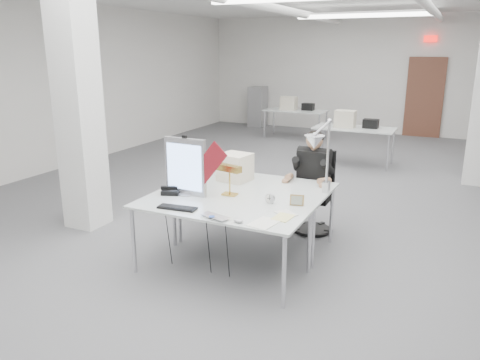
{
  "coord_description": "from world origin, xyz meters",
  "views": [
    {
      "loc": [
        2.12,
        -6.53,
        2.31
      ],
      "look_at": [
        -0.02,
        -2.0,
        0.9
      ],
      "focal_mm": 35.0,
      "sensor_mm": 36.0,
      "label": 1
    }
  ],
  "objects_px": {
    "laptop": "(212,218)",
    "seated_person": "(313,166)",
    "monitor": "(185,167)",
    "desk_phone": "(171,192)",
    "office_chair": "(314,189)",
    "beige_monitor": "(235,167)",
    "bankers_lamp": "(230,180)",
    "architect_lamp": "(322,160)",
    "desk_main": "(221,207)"
  },
  "relations": [
    {
      "from": "beige_monitor",
      "to": "monitor",
      "type": "bearing_deg",
      "value": -99.07
    },
    {
      "from": "office_chair",
      "to": "seated_person",
      "type": "distance_m",
      "value": 0.32
    },
    {
      "from": "desk_phone",
      "to": "architect_lamp",
      "type": "distance_m",
      "value": 1.68
    },
    {
      "from": "beige_monitor",
      "to": "bankers_lamp",
      "type": "bearing_deg",
      "value": -60.73
    },
    {
      "from": "seated_person",
      "to": "desk_phone",
      "type": "relative_size",
      "value": 4.69
    },
    {
      "from": "desk_main",
      "to": "desk_phone",
      "type": "bearing_deg",
      "value": 170.04
    },
    {
      "from": "bankers_lamp",
      "to": "beige_monitor",
      "type": "xyz_separation_m",
      "value": [
        -0.21,
        0.56,
        -0.01
      ]
    },
    {
      "from": "laptop",
      "to": "desk_phone",
      "type": "bearing_deg",
      "value": 163.1
    },
    {
      "from": "desk_main",
      "to": "architect_lamp",
      "type": "height_order",
      "value": "architect_lamp"
    },
    {
      "from": "seated_person",
      "to": "monitor",
      "type": "xyz_separation_m",
      "value": [
        -1.06,
        -1.3,
        0.17
      ]
    },
    {
      "from": "laptop",
      "to": "architect_lamp",
      "type": "distance_m",
      "value": 1.36
    },
    {
      "from": "desk_main",
      "to": "seated_person",
      "type": "relative_size",
      "value": 1.99
    },
    {
      "from": "bankers_lamp",
      "to": "beige_monitor",
      "type": "distance_m",
      "value": 0.6
    },
    {
      "from": "beige_monitor",
      "to": "desk_main",
      "type": "bearing_deg",
      "value": -63.82
    },
    {
      "from": "desk_main",
      "to": "desk_phone",
      "type": "xyz_separation_m",
      "value": [
        -0.69,
        0.12,
        0.04
      ]
    },
    {
      "from": "monitor",
      "to": "desk_phone",
      "type": "height_order",
      "value": "monitor"
    },
    {
      "from": "office_chair",
      "to": "beige_monitor",
      "type": "xyz_separation_m",
      "value": [
        -0.82,
        -0.61,
        0.33
      ]
    },
    {
      "from": "office_chair",
      "to": "desk_phone",
      "type": "distance_m",
      "value": 1.88
    },
    {
      "from": "office_chair",
      "to": "architect_lamp",
      "type": "bearing_deg",
      "value": -65.54
    },
    {
      "from": "laptop",
      "to": "beige_monitor",
      "type": "relative_size",
      "value": 0.86
    },
    {
      "from": "desk_phone",
      "to": "beige_monitor",
      "type": "relative_size",
      "value": 0.55
    },
    {
      "from": "bankers_lamp",
      "to": "architect_lamp",
      "type": "xyz_separation_m",
      "value": [
        0.93,
        0.31,
        0.25
      ]
    },
    {
      "from": "desk_main",
      "to": "architect_lamp",
      "type": "distance_m",
      "value": 1.17
    },
    {
      "from": "laptop",
      "to": "monitor",
      "type": "bearing_deg",
      "value": 153.84
    },
    {
      "from": "office_chair",
      "to": "beige_monitor",
      "type": "height_order",
      "value": "office_chair"
    },
    {
      "from": "beige_monitor",
      "to": "architect_lamp",
      "type": "xyz_separation_m",
      "value": [
        1.14,
        -0.25,
        0.26
      ]
    },
    {
      "from": "architect_lamp",
      "to": "laptop",
      "type": "bearing_deg",
      "value": -132.54
    },
    {
      "from": "bankers_lamp",
      "to": "beige_monitor",
      "type": "height_order",
      "value": "bankers_lamp"
    },
    {
      "from": "desk_main",
      "to": "monitor",
      "type": "height_order",
      "value": "monitor"
    },
    {
      "from": "desk_main",
      "to": "seated_person",
      "type": "height_order",
      "value": "seated_person"
    },
    {
      "from": "laptop",
      "to": "bankers_lamp",
      "type": "xyz_separation_m",
      "value": [
        -0.19,
        0.76,
        0.16
      ]
    },
    {
      "from": "beige_monitor",
      "to": "architect_lamp",
      "type": "relative_size",
      "value": 0.41
    },
    {
      "from": "desk_main",
      "to": "seated_person",
      "type": "xyz_separation_m",
      "value": [
        0.53,
        1.48,
        0.16
      ]
    },
    {
      "from": "office_chair",
      "to": "architect_lamp",
      "type": "xyz_separation_m",
      "value": [
        0.32,
        -0.86,
        0.59
      ]
    },
    {
      "from": "monitor",
      "to": "beige_monitor",
      "type": "bearing_deg",
      "value": 74.75
    },
    {
      "from": "architect_lamp",
      "to": "desk_main",
      "type": "bearing_deg",
      "value": -149.41
    },
    {
      "from": "monitor",
      "to": "desk_main",
      "type": "bearing_deg",
      "value": -16.18
    },
    {
      "from": "laptop",
      "to": "bankers_lamp",
      "type": "height_order",
      "value": "bankers_lamp"
    },
    {
      "from": "desk_main",
      "to": "bankers_lamp",
      "type": "relative_size",
      "value": 5.19
    },
    {
      "from": "bankers_lamp",
      "to": "desk_phone",
      "type": "xyz_separation_m",
      "value": [
        -0.61,
        -0.24,
        -0.15
      ]
    },
    {
      "from": "seated_person",
      "to": "laptop",
      "type": "relative_size",
      "value": 3.02
    },
    {
      "from": "seated_person",
      "to": "architect_lamp",
      "type": "bearing_deg",
      "value": -64.4
    },
    {
      "from": "office_chair",
      "to": "monitor",
      "type": "distance_m",
      "value": 1.79
    },
    {
      "from": "desk_main",
      "to": "laptop",
      "type": "height_order",
      "value": "laptop"
    },
    {
      "from": "office_chair",
      "to": "laptop",
      "type": "distance_m",
      "value": 1.98
    },
    {
      "from": "seated_person",
      "to": "monitor",
      "type": "height_order",
      "value": "monitor"
    },
    {
      "from": "seated_person",
      "to": "beige_monitor",
      "type": "bearing_deg",
      "value": -141.33
    },
    {
      "from": "seated_person",
      "to": "beige_monitor",
      "type": "relative_size",
      "value": 2.6
    },
    {
      "from": "monitor",
      "to": "bankers_lamp",
      "type": "bearing_deg",
      "value": 24.39
    },
    {
      "from": "laptop",
      "to": "seated_person",
      "type": "bearing_deg",
      "value": 93.33
    }
  ]
}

